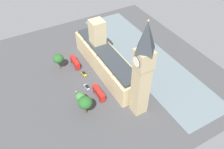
# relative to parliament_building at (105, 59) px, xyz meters

# --- Properties ---
(ground_plane) EXTENTS (129.93, 129.93, 0.00)m
(ground_plane) POSITION_rel_parliament_building_xyz_m (1.99, 1.44, -7.76)
(ground_plane) COLOR #424244
(river_thames) EXTENTS (30.67, 116.94, 0.25)m
(river_thames) POSITION_rel_parliament_building_xyz_m (-27.23, 1.44, -7.64)
(river_thames) COLOR slate
(river_thames) RESTS_ON ground
(parliament_building) EXTENTS (13.89, 59.93, 28.28)m
(parliament_building) POSITION_rel_parliament_building_xyz_m (0.00, 0.00, 0.00)
(parliament_building) COLOR tan
(parliament_building) RESTS_ON ground
(clock_tower) EXTENTS (7.49, 7.49, 51.18)m
(clock_tower) POSITION_rel_parliament_building_xyz_m (0.34, 35.88, 18.70)
(clock_tower) COLOR tan
(clock_tower) RESTS_ON ground
(double_decker_bus_by_river_gate) EXTENTS (2.79, 10.54, 4.75)m
(double_decker_bus_by_river_gate) POSITION_rel_parliament_building_xyz_m (14.86, -11.90, -5.13)
(double_decker_bus_by_river_gate) COLOR red
(double_decker_bus_by_river_gate) RESTS_ON ground
(car_yellow_cab_far_end) EXTENTS (2.00, 4.34, 1.74)m
(car_yellow_cab_far_end) POSITION_rel_parliament_building_xyz_m (13.77, -1.39, -6.88)
(car_yellow_cab_far_end) COLOR gold
(car_yellow_cab_far_end) RESTS_ON ground
(car_silver_leading) EXTENTS (2.03, 4.72, 1.74)m
(car_silver_leading) POSITION_rel_parliament_building_xyz_m (16.88, 9.51, -6.87)
(car_silver_leading) COLOR #B7B7BC
(car_silver_leading) RESTS_ON ground
(double_decker_bus_corner) EXTENTS (2.67, 10.51, 4.75)m
(double_decker_bus_corner) POSITION_rel_parliament_building_xyz_m (13.62, 18.11, -5.13)
(double_decker_bus_corner) COLOR red
(double_decker_bus_corner) RESTS_ON ground
(pedestrian_trailing) EXTENTS (0.65, 0.59, 1.56)m
(pedestrian_trailing) POSITION_rel_parliament_building_xyz_m (10.68, -0.98, -7.06)
(pedestrian_trailing) COLOR gray
(pedestrian_trailing) RESTS_ON ground
(plane_tree_near_tower) EXTENTS (6.02, 6.02, 8.76)m
(plane_tree_near_tower) POSITION_rel_parliament_building_xyz_m (24.12, 23.91, -1.59)
(plane_tree_near_tower) COLOR brown
(plane_tree_near_tower) RESTS_ON ground
(plane_tree_midblock) EXTENTS (7.03, 7.03, 11.11)m
(plane_tree_midblock) POSITION_rel_parliament_building_xyz_m (24.30, 25.32, 0.33)
(plane_tree_midblock) COLOR brown
(plane_tree_midblock) RESTS_ON ground
(plane_tree_opposite_hall) EXTENTS (4.94, 4.94, 7.66)m
(plane_tree_opposite_hall) POSITION_rel_parliament_building_xyz_m (24.04, 18.39, -2.25)
(plane_tree_opposite_hall) COLOR brown
(plane_tree_opposite_hall) RESTS_ON ground
(plane_tree_under_trees) EXTENTS (6.30, 6.30, 10.36)m
(plane_tree_under_trees) POSITION_rel_parliament_building_xyz_m (24.09, -13.68, -0.12)
(plane_tree_under_trees) COLOR brown
(plane_tree_under_trees) RESTS_ON ground
(street_lamp_kerbside) EXTENTS (0.56, 0.56, 6.79)m
(street_lamp_kerbside) POSITION_rel_parliament_building_xyz_m (24.96, 15.03, -3.07)
(street_lamp_kerbside) COLOR black
(street_lamp_kerbside) RESTS_ON ground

